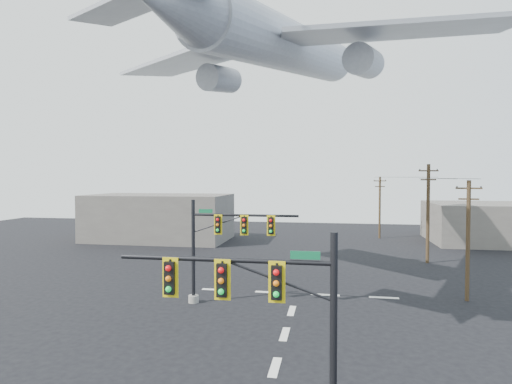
% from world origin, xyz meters
% --- Properties ---
extents(ground, '(120.00, 120.00, 0.00)m').
position_xyz_m(ground, '(0.00, 0.00, 0.00)').
color(ground, black).
rests_on(ground, ground).
extents(lane_markings, '(14.00, 21.20, 0.01)m').
position_xyz_m(lane_markings, '(0.00, 5.33, 0.01)').
color(lane_markings, silver).
rests_on(lane_markings, ground).
extents(signal_mast_near, '(7.18, 0.73, 6.66)m').
position_xyz_m(signal_mast_near, '(0.72, -5.33, 3.80)').
color(signal_mast_near, gray).
rests_on(signal_mast_near, ground).
extents(signal_mast_far, '(7.27, 0.75, 6.82)m').
position_xyz_m(signal_mast_far, '(-4.80, 8.57, 3.89)').
color(signal_mast_far, gray).
rests_on(signal_mast_far, ground).
extents(utility_pole_a, '(1.62, 0.39, 8.11)m').
position_xyz_m(utility_pole_a, '(11.40, 12.22, 4.24)').
color(utility_pole_a, '#43311C').
rests_on(utility_pole_a, ground).
extents(utility_pole_b, '(1.91, 0.58, 9.56)m').
position_xyz_m(utility_pole_b, '(11.58, 25.12, 5.00)').
color(utility_pole_b, '#43311C').
rests_on(utility_pole_b, ground).
extents(utility_pole_c, '(1.70, 0.42, 8.36)m').
position_xyz_m(utility_pole_c, '(8.86, 41.63, 4.38)').
color(utility_pole_c, '#43311C').
rests_on(utility_pole_c, ground).
extents(power_lines, '(4.37, 29.41, 0.14)m').
position_xyz_m(power_lines, '(10.78, 26.97, 8.26)').
color(power_lines, black).
extents(airliner, '(30.78, 33.21, 8.86)m').
position_xyz_m(airliner, '(-0.90, 13.80, 17.96)').
color(airliner, '#A9ADB5').
extents(building_left, '(18.00, 10.00, 6.00)m').
position_xyz_m(building_left, '(-20.00, 35.00, 3.00)').
color(building_left, '#625D56').
rests_on(building_left, ground).
extents(building_right, '(14.00, 12.00, 5.00)m').
position_xyz_m(building_right, '(22.00, 40.00, 2.50)').
color(building_right, '#625D56').
rests_on(building_right, ground).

